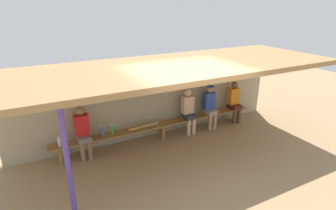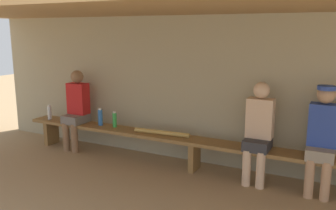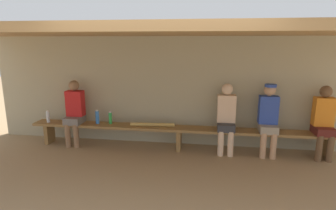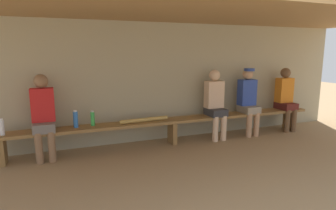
{
  "view_description": "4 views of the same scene",
  "coord_description": "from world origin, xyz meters",
  "views": [
    {
      "loc": [
        -3.14,
        -4.85,
        3.72
      ],
      "look_at": [
        0.1,
        1.33,
        1.08
      ],
      "focal_mm": 29.63,
      "sensor_mm": 36.0,
      "label": 1
    },
    {
      "loc": [
        1.88,
        -2.99,
        1.98
      ],
      "look_at": [
        -0.32,
        1.35,
        0.97
      ],
      "focal_mm": 38.46,
      "sensor_mm": 36.0,
      "label": 2
    },
    {
      "loc": [
        0.54,
        -3.63,
        2.1
      ],
      "look_at": [
        -0.18,
        1.29,
        0.96
      ],
      "focal_mm": 29.82,
      "sensor_mm": 36.0,
      "label": 3
    },
    {
      "loc": [
        -1.93,
        -3.19,
        1.68
      ],
      "look_at": [
        -0.13,
        1.43,
        0.75
      ],
      "focal_mm": 30.79,
      "sensor_mm": 36.0,
      "label": 4
    }
  ],
  "objects": [
    {
      "name": "player_leftmost",
      "position": [
        -2.15,
        1.55,
        0.73
      ],
      "size": [
        0.34,
        0.42,
        1.34
      ],
      "color": "slate",
      "rests_on": "ground"
    },
    {
      "name": "water_bottle_green",
      "position": [
        -1.68,
        1.58,
        0.6
      ],
      "size": [
        0.07,
        0.07,
        0.28
      ],
      "color": "blue",
      "rests_on": "bench"
    },
    {
      "name": "back_wall",
      "position": [
        0.0,
        2.0,
        1.1
      ],
      "size": [
        8.0,
        0.2,
        2.2
      ],
      "primitive_type": "cube",
      "color": "tan",
      "rests_on": "ground"
    },
    {
      "name": "water_bottle_orange",
      "position": [
        -1.41,
        1.6,
        0.58
      ],
      "size": [
        0.07,
        0.07,
        0.25
      ],
      "color": "green",
      "rests_on": "bench"
    },
    {
      "name": "water_bottle_blue",
      "position": [
        -2.72,
        1.51,
        0.58
      ],
      "size": [
        0.07,
        0.07,
        0.25
      ],
      "color": "silver",
      "rests_on": "bench"
    },
    {
      "name": "dugout_roof",
      "position": [
        0.0,
        0.7,
        2.26
      ],
      "size": [
        8.0,
        2.8,
        0.12
      ],
      "primitive_type": "cube",
      "color": "#9E7547",
      "rests_on": "back_wall"
    },
    {
      "name": "player_middle",
      "position": [
        0.89,
        1.55,
        0.73
      ],
      "size": [
        0.34,
        0.42,
        1.34
      ],
      "color": "#333338",
      "rests_on": "ground"
    },
    {
      "name": "baseball_bat",
      "position": [
        -0.53,
        1.55,
        0.49
      ],
      "size": [
        0.88,
        0.13,
        0.07
      ],
      "primitive_type": "cylinder",
      "rotation": [
        0.0,
        1.57,
        0.07
      ],
      "color": "tan",
      "rests_on": "bench"
    },
    {
      "name": "bench",
      "position": [
        0.0,
        1.55,
        0.39
      ],
      "size": [
        6.0,
        0.36,
        0.46
      ],
      "color": "olive",
      "rests_on": "ground"
    },
    {
      "name": "player_in_white",
      "position": [
        1.65,
        1.55,
        0.75
      ],
      "size": [
        0.34,
        0.42,
        1.34
      ],
      "color": "gray",
      "rests_on": "ground"
    }
  ]
}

